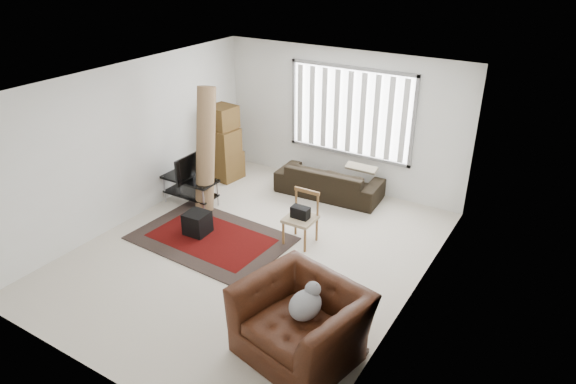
# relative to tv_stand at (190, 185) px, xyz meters

# --- Properties ---
(room) EXTENTS (6.00, 6.02, 2.71)m
(room) POSITION_rel_tv_stand_xyz_m (1.98, -0.27, 1.38)
(room) COLOR beige
(room) RESTS_ON ground
(persian_rug) EXTENTS (2.56, 1.76, 0.02)m
(persian_rug) POSITION_rel_tv_stand_xyz_m (1.12, -0.81, -0.37)
(persian_rug) COLOR black
(persian_rug) RESTS_ON ground
(tv_stand) EXTENTS (1.05, 0.47, 0.53)m
(tv_stand) POSITION_rel_tv_stand_xyz_m (0.00, 0.00, 0.00)
(tv_stand) COLOR black
(tv_stand) RESTS_ON ground
(tv) EXTENTS (0.11, 0.85, 0.49)m
(tv) POSITION_rel_tv_stand_xyz_m (0.00, 0.00, 0.39)
(tv) COLOR black
(tv) RESTS_ON tv_stand
(subwoofer) EXTENTS (0.39, 0.39, 0.37)m
(subwoofer) POSITION_rel_tv_stand_xyz_m (0.83, -0.79, -0.17)
(subwoofer) COLOR black
(subwoofer) RESTS_ON persian_rug
(moving_boxes) EXTENTS (0.68, 0.63, 1.52)m
(moving_boxes) POSITION_rel_tv_stand_xyz_m (-0.20, 1.29, 0.33)
(moving_boxes) COLOR brown
(moving_boxes) RESTS_ON ground
(white_flatpack) EXTENTS (0.56, 0.33, 0.67)m
(white_flatpack) POSITION_rel_tv_stand_xyz_m (-0.20, 1.30, -0.04)
(white_flatpack) COLOR silver
(white_flatpack) RESTS_ON ground
(rolled_rug) EXTENTS (0.50, 0.81, 2.23)m
(rolled_rug) POSITION_rel_tv_stand_xyz_m (0.33, 0.12, 0.73)
(rolled_rug) COLOR brown
(rolled_rug) RESTS_ON ground
(sofa) EXTENTS (2.07, 1.00, 0.78)m
(sofa) POSITION_rel_tv_stand_xyz_m (2.02, 1.68, 0.01)
(sofa) COLOR black
(sofa) RESTS_ON ground
(side_chair) EXTENTS (0.48, 0.48, 0.88)m
(side_chair) POSITION_rel_tv_stand_xyz_m (2.43, -0.11, 0.11)
(side_chair) COLOR tan
(side_chair) RESTS_ON ground
(armchair) EXTENTS (1.60, 1.46, 1.02)m
(armchair) POSITION_rel_tv_stand_xyz_m (3.69, -2.27, 0.13)
(armchair) COLOR #3E1B0C
(armchair) RESTS_ON ground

